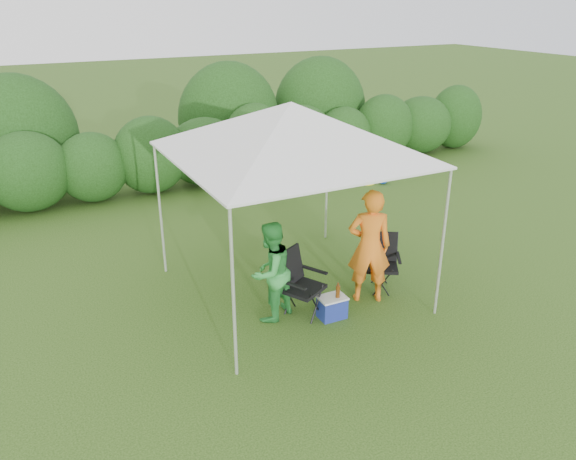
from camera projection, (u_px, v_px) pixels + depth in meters
name	position (u px, v px, depth m)	size (l,w,h in m)	color
ground	(307.00, 306.00, 8.07)	(70.00, 70.00, 0.00)	#3A5D1D
hedge	(183.00, 153.00, 12.72)	(17.93, 1.53, 1.80)	#1F4A17
canopy	(291.00, 129.00, 7.53)	(3.10, 3.10, 2.83)	silver
chair_right	(382.00, 258.00, 8.41)	(0.66, 0.65, 0.85)	black
chair_left	(298.00, 279.00, 7.68)	(0.72, 0.71, 0.94)	black
man	(369.00, 246.00, 7.93)	(0.62, 0.40, 1.69)	orange
woman	(270.00, 272.00, 7.52)	(0.68, 0.53, 1.40)	green
cooler	(332.00, 307.00, 7.72)	(0.39, 0.29, 0.32)	navy
bottle	(338.00, 290.00, 7.61)	(0.06, 0.06, 0.22)	#592D0C
lawn_toy	(371.00, 177.00, 13.26)	(0.63, 0.52, 0.31)	yellow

